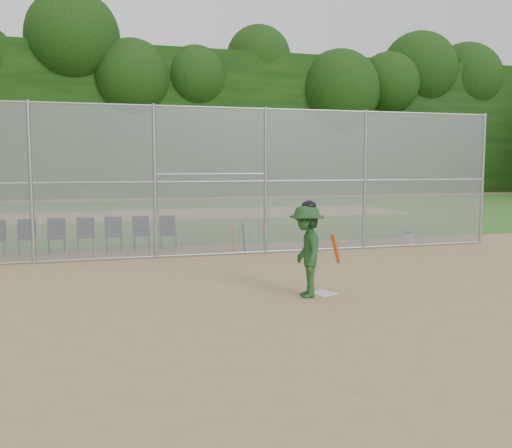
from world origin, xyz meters
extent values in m
plane|color=tan|center=(0.00, 0.00, 0.00)|extent=(100.00, 100.00, 0.00)
plane|color=#2E691F|center=(0.00, 18.00, 0.01)|extent=(100.00, 100.00, 0.00)
plane|color=tan|center=(0.00, 18.00, 0.01)|extent=(24.00, 24.00, 0.00)
cube|color=gray|center=(0.00, 5.00, 2.00)|extent=(16.00, 0.02, 4.00)
cylinder|color=#9EA3A8|center=(8.00, 5.00, 2.00)|extent=(0.09, 0.09, 4.00)
cylinder|color=#9EA3A8|center=(0.00, 5.00, 3.95)|extent=(16.00, 0.05, 0.05)
cube|color=black|center=(0.00, 35.00, 5.50)|extent=(80.00, 5.00, 11.00)
cube|color=silver|center=(0.59, -0.04, 0.01)|extent=(0.54, 0.54, 0.02)
imported|color=#1D4A1F|center=(0.20, -0.16, 0.86)|extent=(0.83, 1.21, 1.72)
ellipsoid|color=black|center=(0.20, -0.16, 1.69)|extent=(0.27, 0.30, 0.23)
cylinder|color=#E94916|center=(0.60, -0.56, 0.95)|extent=(0.44, 0.57, 0.64)
cylinder|color=white|center=(5.73, 5.42, 0.18)|extent=(0.30, 0.30, 0.36)
cylinder|color=#224D96|center=(5.73, 5.42, 0.39)|extent=(0.32, 0.32, 0.05)
cylinder|color=#D84C14|center=(0.17, 5.32, 0.42)|extent=(0.06, 0.28, 0.84)
cylinder|color=black|center=(0.47, 5.32, 0.41)|extent=(0.06, 0.31, 0.83)
cylinder|color=#B2B2B7|center=(0.77, 5.32, 0.41)|extent=(0.06, 0.34, 0.82)
cylinder|color=#D84C14|center=(1.07, 5.32, 0.41)|extent=(0.06, 0.36, 0.81)
camera|label=1|loc=(-3.63, -9.91, 2.46)|focal=40.00mm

